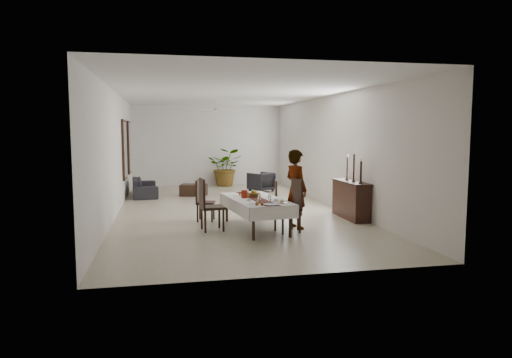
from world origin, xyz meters
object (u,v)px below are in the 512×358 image
at_px(red_pitcher, 244,194).
at_px(woman, 296,189).
at_px(sofa, 145,187).
at_px(dining_table_top, 256,200).
at_px(sideboard_body, 351,200).

xyz_separation_m(red_pitcher, woman, (1.13, -0.24, 0.11)).
height_order(red_pitcher, sofa, red_pitcher).
distance_m(dining_table_top, sofa, 6.43).
relative_size(sideboard_body, sofa, 0.74).
height_order(dining_table_top, red_pitcher, red_pitcher).
bearing_deg(woman, sideboard_body, -82.19).
bearing_deg(dining_table_top, woman, -15.53).
bearing_deg(sideboard_body, red_pitcher, -167.11).
bearing_deg(sideboard_body, dining_table_top, -163.75).
relative_size(red_pitcher, sideboard_body, 0.12).
xyz_separation_m(woman, sideboard_body, (1.69, 0.88, -0.43)).
bearing_deg(sofa, red_pitcher, -161.26).
xyz_separation_m(dining_table_top, sideboard_body, (2.58, 0.75, -0.20)).
xyz_separation_m(dining_table_top, red_pitcher, (-0.24, 0.11, 0.12)).
xyz_separation_m(woman, sofa, (-3.50, 5.99, -0.59)).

